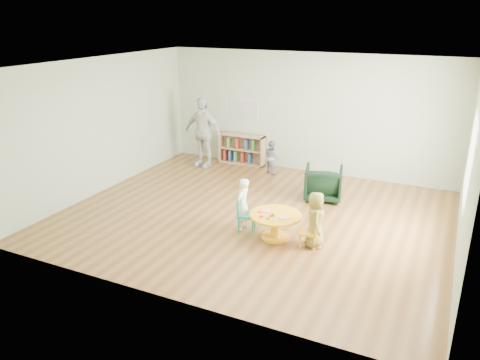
{
  "coord_description": "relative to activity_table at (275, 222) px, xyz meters",
  "views": [
    {
      "loc": [
        3.23,
        -7.46,
        3.64
      ],
      "look_at": [
        -0.16,
        -0.3,
        0.79
      ],
      "focal_mm": 35.0,
      "sensor_mm": 36.0,
      "label": 1
    }
  ],
  "objects": [
    {
      "name": "child_right",
      "position": [
        0.68,
        0.0,
        0.17
      ],
      "size": [
        0.44,
        0.54,
        0.95
      ],
      "primitive_type": "imported",
      "rotation": [
        0.0,
        0.0,
        1.93
      ],
      "color": "yellow",
      "rests_on": "ground"
    },
    {
      "name": "activity_table",
      "position": [
        0.0,
        0.0,
        0.0
      ],
      "size": [
        0.88,
        0.88,
        0.48
      ],
      "rotation": [
        0.0,
        0.0,
        0.06
      ],
      "color": "#FCB115",
      "rests_on": "ground"
    },
    {
      "name": "adult_caretaker",
      "position": [
        -3.07,
        2.94,
        0.56
      ],
      "size": [
        1.05,
        0.52,
        1.73
      ],
      "primitive_type": "imported",
      "rotation": [
        0.0,
        0.0,
        -0.1
      ],
      "color": "silver",
      "rests_on": "ground"
    },
    {
      "name": "alphabet_poster",
      "position": [
        -2.29,
        3.69,
        1.05
      ],
      "size": [
        0.74,
        0.01,
        0.54
      ],
      "color": "silver",
      "rests_on": "ground"
    },
    {
      "name": "kid_chair_left",
      "position": [
        -0.61,
        0.07,
        0.01
      ],
      "size": [
        0.38,
        0.38,
        0.58
      ],
      "rotation": [
        0.0,
        0.0,
        -1.33
      ],
      "color": "#1B9976",
      "rests_on": "ground"
    },
    {
      "name": "kid_chair_right",
      "position": [
        0.62,
        -0.05,
        -0.03
      ],
      "size": [
        0.35,
        0.35,
        0.52
      ],
      "rotation": [
        0.0,
        0.0,
        1.89
      ],
      "color": "#FCB115",
      "rests_on": "ground"
    },
    {
      "name": "toddler",
      "position": [
        -1.33,
        3.16,
        0.1
      ],
      "size": [
        0.49,
        0.47,
        0.8
      ],
      "primitive_type": "imported",
      "rotation": [
        0.0,
        0.0,
        2.56
      ],
      "color": "#191E40",
      "rests_on": "ground"
    },
    {
      "name": "room",
      "position": [
        -0.68,
        0.71,
        1.59
      ],
      "size": [
        7.1,
        7.0,
        2.8
      ],
      "color": "brown",
      "rests_on": "ground"
    },
    {
      "name": "bookshelf",
      "position": [
        -2.31,
        3.57,
        0.06
      ],
      "size": [
        1.2,
        0.3,
        0.75
      ],
      "color": "#A87F5D",
      "rests_on": "ground"
    },
    {
      "name": "armchair",
      "position": [
        0.24,
        2.08,
        0.04
      ],
      "size": [
        0.88,
        0.9,
        0.69
      ],
      "primitive_type": "imported",
      "rotation": [
        0.0,
        0.0,
        3.37
      ],
      "color": "black",
      "rests_on": "ground"
    },
    {
      "name": "child_left",
      "position": [
        -0.65,
        0.08,
        0.17
      ],
      "size": [
        0.24,
        0.35,
        0.95
      ],
      "primitive_type": "imported",
      "rotation": [
        0.0,
        0.0,
        -1.61
      ],
      "color": "white",
      "rests_on": "ground"
    }
  ]
}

